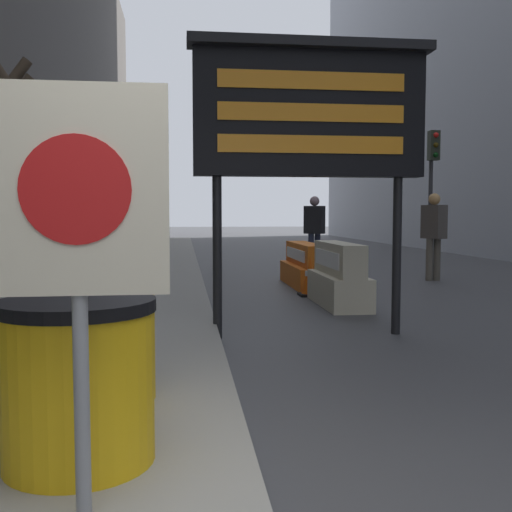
{
  "coord_description": "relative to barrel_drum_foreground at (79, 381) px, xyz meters",
  "views": [
    {
      "loc": [
        -0.35,
        -2.03,
        1.35
      ],
      "look_at": [
        0.86,
        7.89,
        0.64
      ],
      "focal_mm": 42.0,
      "sensor_mm": 36.0,
      "label": 1
    }
  ],
  "objects": [
    {
      "name": "traffic_light_far_side",
      "position": [
        7.65,
        13.73,
        2.15
      ],
      "size": [
        0.28,
        0.44,
        3.72
      ],
      "color": "#2D2D30",
      "rests_on": "ground_plane"
    },
    {
      "name": "traffic_cone_near",
      "position": [
        2.57,
        6.72,
        -0.24
      ],
      "size": [
        0.36,
        0.36,
        0.65
      ],
      "color": "black",
      "rests_on": "ground_plane"
    },
    {
      "name": "pedestrian_worker",
      "position": [
        5.52,
        8.64,
        0.48
      ],
      "size": [
        0.44,
        0.53,
        1.76
      ],
      "rotation": [
        0.0,
        0.0,
        1.98
      ],
      "color": "#514C42",
      "rests_on": "ground_plane"
    },
    {
      "name": "jersey_barrier_cream",
      "position": [
        2.77,
        5.67,
        -0.15
      ],
      "size": [
        0.58,
        1.73,
        0.93
      ],
      "color": "beige",
      "rests_on": "ground_plane"
    },
    {
      "name": "barrel_drum_middle",
      "position": [
        -0.04,
        0.98,
        0.0
      ],
      "size": [
        0.74,
        0.74,
        0.79
      ],
      "color": "yellow",
      "rests_on": "sidewalk_left"
    },
    {
      "name": "warning_sign",
      "position": [
        0.11,
        -0.6,
        0.77
      ],
      "size": [
        0.68,
        0.08,
        1.67
      ],
      "color": "gray",
      "rests_on": "sidewalk_left"
    },
    {
      "name": "message_board",
      "position": [
        1.87,
        3.53,
        1.88
      ],
      "size": [
        2.63,
        0.36,
        3.19
      ],
      "color": "black",
      "rests_on": "ground_plane"
    },
    {
      "name": "pedestrian_passerby",
      "position": [
        3.72,
        11.59,
        0.49
      ],
      "size": [
        0.54,
        0.49,
        1.78
      ],
      "rotation": [
        0.0,
        0.0,
        2.55
      ],
      "color": "#23283D",
      "rests_on": "ground_plane"
    },
    {
      "name": "barrel_drum_foreground",
      "position": [
        0.0,
        0.0,
        0.0
      ],
      "size": [
        0.74,
        0.74,
        0.79
      ],
      "color": "yellow",
      "rests_on": "sidewalk_left"
    },
    {
      "name": "traffic_light_near_curb",
      "position": [
        1.35,
        11.54,
        2.34
      ],
      "size": [
        0.28,
        0.44,
        4.0
      ],
      "color": "#2D2D30",
      "rests_on": "ground_plane"
    },
    {
      "name": "jersey_barrier_orange_near",
      "position": [
        2.77,
        8.08,
        -0.2
      ],
      "size": [
        0.62,
        2.15,
        0.8
      ],
      "color": "orange",
      "rests_on": "ground_plane"
    }
  ]
}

